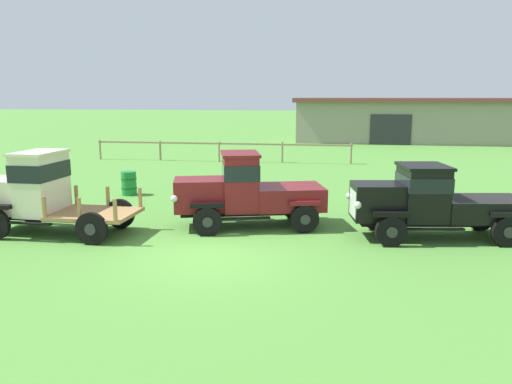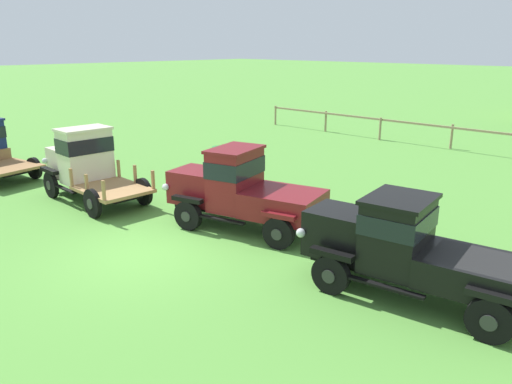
% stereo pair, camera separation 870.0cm
% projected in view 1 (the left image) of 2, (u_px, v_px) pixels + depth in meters
% --- Properties ---
extents(ground_plane, '(240.00, 240.00, 0.00)m').
position_uv_depth(ground_plane, '(210.00, 256.00, 12.28)').
color(ground_plane, '#518E38').
extents(farm_shed, '(22.13, 8.75, 3.68)m').
position_uv_depth(farm_shed, '(425.00, 119.00, 42.87)').
color(farm_shed, gray).
rests_on(farm_shed, ground).
extents(paddock_fence, '(15.44, 0.49, 1.20)m').
position_uv_depth(paddock_fence, '(221.00, 147.00, 29.60)').
color(paddock_fence, '#997F60').
rests_on(paddock_fence, ground).
extents(vintage_truck_second_in_line, '(4.56, 1.98, 2.36)m').
position_uv_depth(vintage_truck_second_in_line, '(38.00, 192.00, 14.14)').
color(vintage_truck_second_in_line, black).
rests_on(vintage_truck_second_in_line, ground).
extents(vintage_truck_midrow_center, '(4.71, 2.85, 2.24)m').
position_uv_depth(vintage_truck_midrow_center, '(247.00, 191.00, 14.83)').
color(vintage_truck_midrow_center, black).
rests_on(vintage_truck_midrow_center, ground).
extents(vintage_truck_far_side, '(4.91, 2.39, 2.05)m').
position_uv_depth(vintage_truck_far_side, '(431.00, 201.00, 13.64)').
color(vintage_truck_far_side, black).
rests_on(vintage_truck_far_side, ground).
extents(oil_drum_beside_row, '(0.62, 0.62, 0.94)m').
position_uv_depth(oil_drum_beside_row, '(129.00, 183.00, 19.73)').
color(oil_drum_beside_row, '#1E7F33').
rests_on(oil_drum_beside_row, ground).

